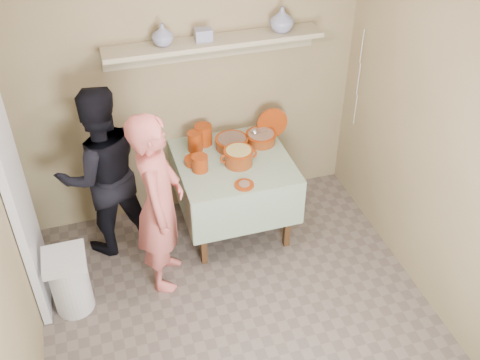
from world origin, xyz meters
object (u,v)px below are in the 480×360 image
object	(u,v)px
cazuela_rice	(239,156)
trash_bin	(70,282)
serving_table	(233,171)
person_helper	(102,173)
person_cook	(159,204)

from	to	relation	value
cazuela_rice	trash_bin	distance (m)	1.69
serving_table	trash_bin	world-z (taller)	serving_table
serving_table	trash_bin	size ratio (longest dim) A/B	1.74
serving_table	person_helper	bearing A→B (deg)	174.30
trash_bin	person_helper	bearing A→B (deg)	59.84
person_cook	serving_table	xyz separation A→B (m)	(0.72, 0.44, -0.15)
person_helper	serving_table	distance (m)	1.11
person_cook	person_helper	xyz separation A→B (m)	(-0.38, 0.55, -0.01)
serving_table	trash_bin	distance (m)	1.63
serving_table	cazuela_rice	distance (m)	0.22
serving_table	cazuela_rice	xyz separation A→B (m)	(0.03, -0.07, 0.20)
person_helper	cazuela_rice	xyz separation A→B (m)	(1.13, -0.18, 0.07)
person_cook	serving_table	size ratio (longest dim) A/B	1.63
cazuela_rice	person_cook	bearing A→B (deg)	-154.01
serving_table	cazuela_rice	bearing A→B (deg)	-69.50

